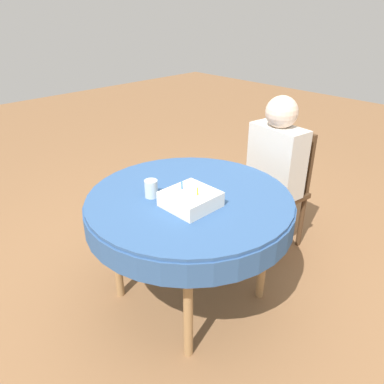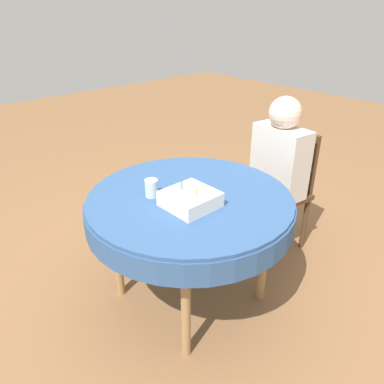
{
  "view_description": "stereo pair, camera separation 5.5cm",
  "coord_description": "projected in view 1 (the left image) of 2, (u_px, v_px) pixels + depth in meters",
  "views": [
    {
      "loc": [
        1.34,
        -1.29,
        1.71
      ],
      "look_at": [
        0.04,
        -0.02,
        0.78
      ],
      "focal_mm": 35.0,
      "sensor_mm": 36.0,
      "label": 1
    },
    {
      "loc": [
        1.38,
        -1.25,
        1.71
      ],
      "look_at": [
        0.04,
        -0.02,
        0.78
      ],
      "focal_mm": 35.0,
      "sensor_mm": 36.0,
      "label": 2
    }
  ],
  "objects": [
    {
      "name": "birthday_cake",
      "position": [
        191.0,
        199.0,
        1.98
      ],
      "size": [
        0.26,
        0.26,
        0.12
      ],
      "color": "white",
      "rests_on": "dining_table"
    },
    {
      "name": "dining_table",
      "position": [
        190.0,
        209.0,
        2.14
      ],
      "size": [
        1.18,
        1.18,
        0.73
      ],
      "color": "#335689",
      "rests_on": "ground_plane"
    },
    {
      "name": "ground_plane",
      "position": [
        190.0,
        295.0,
        2.43
      ],
      "size": [
        12.0,
        12.0,
        0.0
      ],
      "primitive_type": "plane",
      "color": "#8C603D"
    },
    {
      "name": "drinking_glass",
      "position": [
        151.0,
        189.0,
        2.07
      ],
      "size": [
        0.07,
        0.07,
        0.1
      ],
      "color": "silver",
      "rests_on": "dining_table"
    },
    {
      "name": "chair",
      "position": [
        279.0,
        185.0,
        2.78
      ],
      "size": [
        0.44,
        0.44,
        0.89
      ],
      "rotation": [
        0.0,
        0.0,
        -0.14
      ],
      "color": "#4C331E",
      "rests_on": "ground_plane"
    },
    {
      "name": "person",
      "position": [
        274.0,
        160.0,
        2.63
      ],
      "size": [
        0.42,
        0.33,
        1.15
      ],
      "rotation": [
        0.0,
        0.0,
        -0.14
      ],
      "color": "beige",
      "rests_on": "ground_plane"
    }
  ]
}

